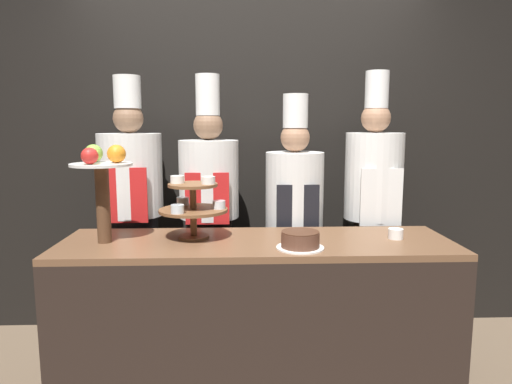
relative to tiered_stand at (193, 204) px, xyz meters
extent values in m
cube|color=black|center=(0.34, 0.89, 0.33)|extent=(10.00, 0.06, 2.80)
cube|color=black|center=(0.34, -0.06, -0.65)|extent=(2.11, 0.63, 0.84)
cube|color=brown|center=(0.34, -0.06, -0.21)|extent=(2.11, 0.63, 0.03)
cylinder|color=brown|center=(0.00, 0.00, -0.18)|extent=(0.17, 0.17, 0.02)
cylinder|color=brown|center=(0.00, 0.00, -0.04)|extent=(0.04, 0.04, 0.30)
cylinder|color=brown|center=(0.00, 0.00, -0.03)|extent=(0.37, 0.37, 0.02)
cylinder|color=brown|center=(0.00, 0.00, 0.11)|extent=(0.27, 0.27, 0.02)
cylinder|color=silver|center=(-0.07, 0.12, 0.00)|extent=(0.07, 0.07, 0.04)
cylinder|color=gold|center=(-0.07, 0.12, -0.01)|extent=(0.06, 0.06, 0.03)
cylinder|color=silver|center=(-0.07, -0.12, 0.00)|extent=(0.07, 0.07, 0.04)
cylinder|color=red|center=(-0.07, -0.12, -0.01)|extent=(0.06, 0.06, 0.03)
cylinder|color=silver|center=(0.14, 0.00, 0.00)|extent=(0.07, 0.07, 0.04)
cylinder|color=beige|center=(0.14, 0.00, -0.01)|extent=(0.06, 0.06, 0.03)
cylinder|color=white|center=(-0.09, 0.02, 0.13)|extent=(0.07, 0.07, 0.04)
cylinder|color=white|center=(0.09, -0.02, 0.13)|extent=(0.07, 0.07, 0.04)
cylinder|color=brown|center=(-0.46, -0.07, 0.01)|extent=(0.07, 0.07, 0.41)
cylinder|color=white|center=(-0.46, -0.07, 0.22)|extent=(0.32, 0.32, 0.01)
sphere|color=orange|center=(-0.39, -0.06, 0.28)|extent=(0.10, 0.10, 0.10)
sphere|color=#84B742|center=(-0.52, -0.01, 0.28)|extent=(0.10, 0.10, 0.10)
sphere|color=red|center=(-0.50, -0.14, 0.27)|extent=(0.09, 0.09, 0.09)
cylinder|color=white|center=(0.56, -0.23, -0.19)|extent=(0.24, 0.24, 0.01)
cylinder|color=brown|center=(0.56, -0.23, -0.15)|extent=(0.19, 0.19, 0.07)
cylinder|color=#472819|center=(0.56, -0.23, -0.11)|extent=(0.19, 0.19, 0.01)
cylinder|color=white|center=(1.11, -0.05, -0.16)|extent=(0.08, 0.08, 0.06)
cube|color=#28282D|center=(-0.45, 0.51, -0.61)|extent=(0.31, 0.17, 0.91)
cylinder|color=white|center=(-0.45, 0.51, 0.11)|extent=(0.41, 0.41, 0.53)
cube|color=red|center=(-0.45, 0.32, 0.00)|extent=(0.29, 0.01, 0.34)
sphere|color=#846047|center=(-0.45, 0.51, 0.47)|extent=(0.19, 0.19, 0.19)
cylinder|color=white|center=(-0.45, 0.51, 0.63)|extent=(0.17, 0.17, 0.21)
cube|color=#38332D|center=(0.05, 0.51, -0.62)|extent=(0.29, 0.16, 0.89)
cylinder|color=silver|center=(0.05, 0.51, 0.08)|extent=(0.39, 0.39, 0.50)
cube|color=red|center=(0.05, 0.33, -0.02)|extent=(0.27, 0.01, 0.32)
sphere|color=#846047|center=(0.05, 0.51, 0.42)|extent=(0.19, 0.19, 0.19)
cylinder|color=white|center=(0.05, 0.51, 0.62)|extent=(0.15, 0.15, 0.26)
cube|color=black|center=(0.62, 0.51, -0.66)|extent=(0.29, 0.16, 0.82)
cylinder|color=silver|center=(0.62, 0.51, 0.00)|extent=(0.38, 0.38, 0.50)
cube|color=black|center=(0.62, 0.33, -0.10)|extent=(0.27, 0.01, 0.32)
sphere|color=#A37556|center=(0.62, 0.51, 0.35)|extent=(0.19, 0.19, 0.19)
cylinder|color=white|center=(0.62, 0.51, 0.52)|extent=(0.16, 0.16, 0.22)
cube|color=#38332D|center=(1.14, 0.51, -0.63)|extent=(0.28, 0.16, 0.88)
cylinder|color=white|center=(1.14, 0.51, 0.09)|extent=(0.38, 0.38, 0.57)
cube|color=white|center=(1.14, 0.33, -0.02)|extent=(0.26, 0.01, 0.36)
sphere|color=#A37556|center=(1.14, 0.51, 0.47)|extent=(0.19, 0.19, 0.19)
cylinder|color=white|center=(1.14, 0.51, 0.65)|extent=(0.15, 0.15, 0.24)
camera|label=1|loc=(0.25, -2.46, 0.43)|focal=32.00mm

